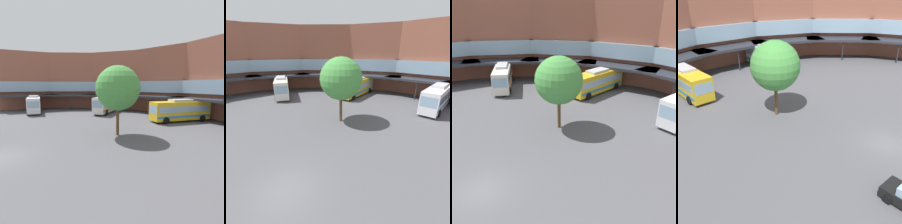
# 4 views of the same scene
# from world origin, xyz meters

# --- Properties ---
(ground_plane) EXTENTS (118.81, 118.81, 0.00)m
(ground_plane) POSITION_xyz_m (0.00, 0.00, 0.00)
(ground_plane) COLOR #515156
(station_building) EXTENTS (75.97, 39.17, 14.17)m
(station_building) POSITION_xyz_m (0.00, 21.90, 6.83)
(station_building) COLOR #93543F
(station_building) RESTS_ON ground
(bus_1) EXTENTS (8.34, 9.58, 3.90)m
(bus_1) POSITION_xyz_m (-16.05, 19.67, 1.97)
(bus_1) COLOR silver
(bus_1) RESTS_ON ground
(bus_2) EXTENTS (5.17, 10.49, 3.68)m
(bus_2) POSITION_xyz_m (-1.65, 25.34, 1.86)
(bus_2) COLOR gold
(bus_2) RESTS_ON ground
(plaza_tree) EXTENTS (5.22, 5.22, 8.21)m
(plaza_tree) POSITION_xyz_m (-0.40, 12.03, 5.59)
(plaza_tree) COLOR brown
(plaza_tree) RESTS_ON ground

